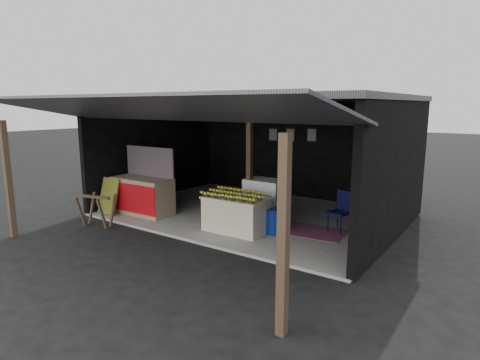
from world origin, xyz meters
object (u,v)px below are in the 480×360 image
Objects in this scene: white_crate at (265,200)px; plastic_chair at (342,208)px; water_barrel at (274,222)px; banana_table at (236,214)px; sawhorse at (97,207)px; neighbor_stall at (143,194)px.

white_crate is 1.13× the size of plastic_chair.
banana_table is at bearing -158.48° from water_barrel.
water_barrel is (0.68, -0.74, -0.25)m from white_crate.
white_crate reaches higher than plastic_chair.
sawhorse is at bearing -134.50° from plastic_chair.
banana_table is at bearing -96.18° from white_crate.
white_crate is at bearing 26.38° from sawhorse.
sawhorse is (-0.09, -1.31, -0.09)m from neighbor_stall.
banana_table is at bearing -129.68° from plastic_chair.
plastic_chair is at bearing 41.74° from water_barrel.
white_crate is 1.03m from water_barrel.
plastic_chair is (4.86, 2.79, 0.11)m from sawhorse.
white_crate is at bearing 83.38° from banana_table.
white_crate is at bearing 132.68° from water_barrel.
white_crate reaches higher than sawhorse.
water_barrel is at bearing -48.53° from white_crate.
sawhorse is at bearing -154.55° from water_barrel.
sawhorse is (-3.04, -2.51, -0.09)m from white_crate.
neighbor_stall is 2.12× the size of sawhorse.
plastic_chair is at bearing 7.55° from white_crate.
white_crate is 3.94m from sawhorse.
sawhorse is 1.55× the size of water_barrel.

